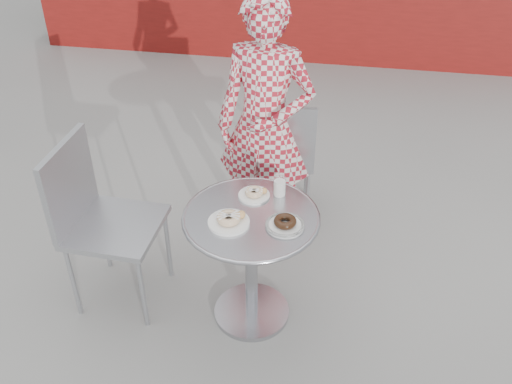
% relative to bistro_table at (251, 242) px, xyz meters
% --- Properties ---
extents(ground, '(60.00, 60.00, 0.00)m').
position_rel_bistro_table_xyz_m(ground, '(0.03, 0.01, -0.53)').
color(ground, '#989691').
rests_on(ground, ground).
extents(bistro_table, '(0.69, 0.69, 0.70)m').
position_rel_bistro_table_xyz_m(bistro_table, '(0.00, 0.00, 0.00)').
color(bistro_table, '#BABABF').
rests_on(bistro_table, ground).
extents(chair_far, '(0.47, 0.47, 0.89)m').
position_rel_bistro_table_xyz_m(chair_far, '(0.02, 0.97, -0.25)').
color(chair_far, '#A3A5AB').
rests_on(chair_far, ground).
extents(chair_left, '(0.49, 0.48, 0.98)m').
position_rel_bistro_table_xyz_m(chair_left, '(-0.76, 0.03, -0.22)').
color(chair_left, '#A3A5AB').
rests_on(chair_left, ground).
extents(seated_person, '(0.63, 0.47, 1.60)m').
position_rel_bistro_table_xyz_m(seated_person, '(-0.04, 0.71, 0.27)').
color(seated_person, '#A31927').
rests_on(seated_person, ground).
extents(plate_far, '(0.16, 0.16, 0.04)m').
position_rel_bistro_table_xyz_m(plate_far, '(-0.01, 0.17, 0.19)').
color(plate_far, white).
rests_on(plate_far, bistro_table).
extents(plate_near, '(0.20, 0.20, 0.05)m').
position_rel_bistro_table_xyz_m(plate_near, '(-0.09, -0.07, 0.19)').
color(plate_near, white).
rests_on(plate_near, bistro_table).
extents(plate_checker, '(0.19, 0.19, 0.05)m').
position_rel_bistro_table_xyz_m(plate_checker, '(0.17, -0.05, 0.18)').
color(plate_checker, white).
rests_on(plate_checker, bistro_table).
extents(milk_cup, '(0.06, 0.06, 0.10)m').
position_rel_bistro_table_xyz_m(milk_cup, '(0.11, 0.20, 0.22)').
color(milk_cup, white).
rests_on(milk_cup, bistro_table).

